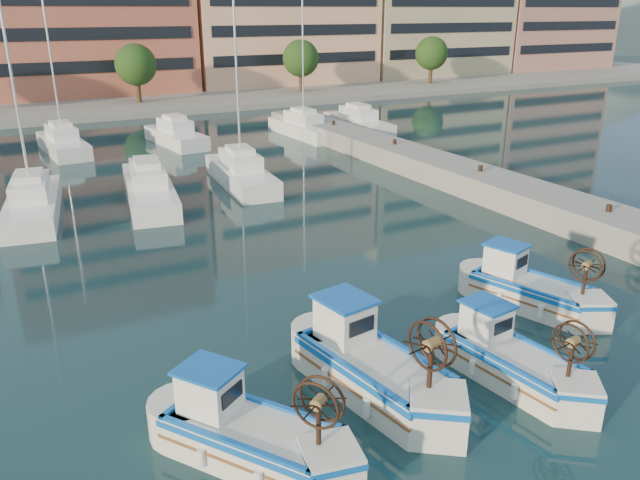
{
  "coord_description": "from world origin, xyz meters",
  "views": [
    {
      "loc": [
        -9.76,
        -10.52,
        9.29
      ],
      "look_at": [
        0.13,
        8.0,
        1.5
      ],
      "focal_mm": 35.0,
      "sensor_mm": 36.0,
      "label": 1
    }
  ],
  "objects": [
    {
      "name": "ground",
      "position": [
        0.0,
        0.0,
        0.0
      ],
      "size": [
        300.0,
        300.0,
        0.0
      ],
      "primitive_type": "plane",
      "color": "#193D43",
      "rests_on": "ground"
    },
    {
      "name": "quay",
      "position": [
        13.0,
        8.0,
        0.6
      ],
      "size": [
        3.0,
        60.0,
        1.2
      ],
      "primitive_type": "cube",
      "color": "gray",
      "rests_on": "ground"
    },
    {
      "name": "fishing_boat_c",
      "position": [
        1.41,
        -0.28,
        0.67
      ],
      "size": [
        2.04,
        3.98,
        2.43
      ],
      "rotation": [
        0.0,
        0.0,
        0.12
      ],
      "color": "silver",
      "rests_on": "ground"
    },
    {
      "name": "fishing_boat_a",
      "position": [
        -5.87,
        0.1,
        0.7
      ],
      "size": [
        3.57,
        4.17,
        2.55
      ],
      "rotation": [
        0.0,
        0.0,
        0.59
      ],
      "color": "silver",
      "rests_on": "ground"
    },
    {
      "name": "hill_east",
      "position": [
        140.0,
        110.0,
        0.0
      ],
      "size": [
        160.0,
        160.0,
        50.0
      ],
      "primitive_type": "cone",
      "color": "slate",
      "rests_on": "ground"
    },
    {
      "name": "yacht_marina",
      "position": [
        -3.06,
        27.23,
        0.53
      ],
      "size": [
        36.63,
        22.9,
        11.5
      ],
      "color": "white",
      "rests_on": "ground"
    },
    {
      "name": "fishing_boat_b",
      "position": [
        -2.12,
        1.01,
        0.79
      ],
      "size": [
        2.56,
        4.73,
        2.87
      ],
      "rotation": [
        0.0,
        0.0,
        0.16
      ],
      "color": "silver",
      "rests_on": "ground"
    },
    {
      "name": "fishing_boat_d",
      "position": [
        5.12,
        2.71,
        0.69
      ],
      "size": [
        2.73,
        4.14,
        2.5
      ],
      "rotation": [
        0.0,
        0.0,
        0.31
      ],
      "color": "silver",
      "rests_on": "ground"
    }
  ]
}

